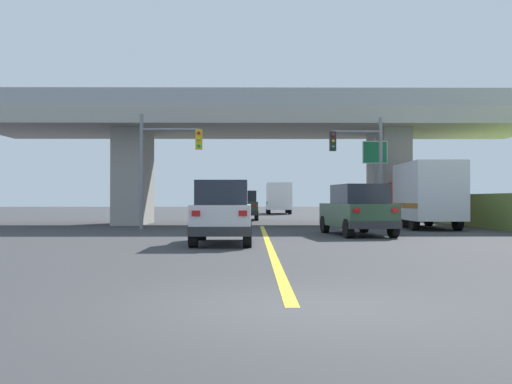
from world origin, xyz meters
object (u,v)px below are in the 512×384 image
suv_crossing (358,210)px  highway_sign (375,163)px  traffic_signal_nearside (364,159)px  sedan_oncoming (245,205)px  suv_lead (223,212)px  semi_truck_distant (278,198)px  traffic_signal_farside (162,157)px  box_truck (424,195)px

suv_crossing → highway_sign: size_ratio=1.06×
suv_crossing → traffic_signal_nearside: traffic_signal_nearside is taller
suv_crossing → sedan_oncoming: bearing=97.5°
suv_lead → highway_sign: 14.26m
sedan_oncoming → semi_truck_distant: 17.64m
suv_crossing → semi_truck_distant: size_ratio=0.68×
traffic_signal_farside → box_truck: bearing=2.1°
box_truck → highway_sign: (-2.04, 1.87, 1.68)m
traffic_signal_nearside → semi_truck_distant: size_ratio=0.76×
sedan_oncoming → box_truck: bearing=-54.2°
sedan_oncoming → traffic_signal_nearside: (6.04, -12.14, 2.44)m
semi_truck_distant → traffic_signal_nearside: bearing=-84.3°
traffic_signal_nearside → suv_crossing: bearing=-102.8°
box_truck → semi_truck_distant: 30.36m
sedan_oncoming → traffic_signal_farside: bearing=-106.6°
box_truck → semi_truck_distant: size_ratio=0.93×
box_truck → traffic_signal_nearside: 3.44m
sedan_oncoming → semi_truck_distant: bearing=79.8°
traffic_signal_farside → highway_sign: bearing=12.3°
suv_lead → box_truck: bearing=47.1°
suv_lead → semi_truck_distant: bearing=84.9°
suv_lead → traffic_signal_farside: bearing=109.4°
sedan_oncoming → highway_sign: bearing=-56.7°
suv_crossing → box_truck: bearing=45.6°
traffic_signal_farside → highway_sign: traffic_signal_farside is taller
suv_lead → traffic_signal_nearside: bearing=58.1°
highway_sign → semi_truck_distant: 28.23m
suv_crossing → highway_sign: bearing=66.2°
highway_sign → suv_lead: bearing=-121.6°
suv_lead → semi_truck_distant: semi_truck_distant is taller
traffic_signal_farside → semi_truck_distant: 31.10m
suv_crossing → highway_sign: 8.14m
box_truck → sedan_oncoming: bearing=125.8°
suv_crossing → traffic_signal_nearside: bearing=70.0°
suv_crossing → suv_lead: bearing=-145.9°
suv_crossing → highway_sign: (2.23, 7.47, 2.33)m
suv_crossing → semi_truck_distant: semi_truck_distant is taller
suv_crossing → box_truck: box_truck is taller
suv_lead → semi_truck_distant: size_ratio=0.60×
suv_lead → box_truck: (9.41, 10.11, 0.65)m
box_truck → semi_truck_distant: box_truck is taller
sedan_oncoming → suv_lead: bearing=-91.1°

